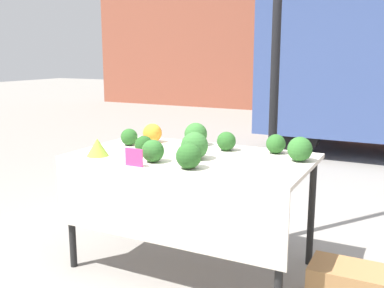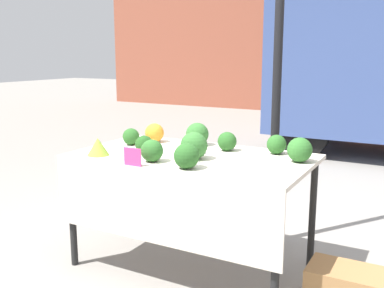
{
  "view_description": "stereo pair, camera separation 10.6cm",
  "coord_description": "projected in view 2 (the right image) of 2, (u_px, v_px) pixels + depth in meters",
  "views": [
    {
      "loc": [
        1.42,
        -2.79,
        1.56
      ],
      "look_at": [
        0.0,
        0.0,
        0.93
      ],
      "focal_mm": 42.0,
      "sensor_mm": 36.0,
      "label": 1
    },
    {
      "loc": [
        1.51,
        -2.74,
        1.56
      ],
      "look_at": [
        0.0,
        0.0,
        0.93
      ],
      "focal_mm": 42.0,
      "sensor_mm": 36.0,
      "label": 2
    }
  ],
  "objects": [
    {
      "name": "broccoli_head_2",
      "position": [
        144.0,
        145.0,
        3.24
      ],
      "size": [
        0.13,
        0.13,
        0.13
      ],
      "color": "#23511E",
      "rests_on": "market_table"
    },
    {
      "name": "market_table",
      "position": [
        187.0,
        171.0,
        3.17
      ],
      "size": [
        1.68,
        0.96,
        0.85
      ],
      "color": "beige",
      "rests_on": "ground_plane"
    },
    {
      "name": "price_sign",
      "position": [
        133.0,
        157.0,
        2.89
      ],
      "size": [
        0.13,
        0.01,
        0.12
      ],
      "color": "#E53D84",
      "rests_on": "market_table"
    },
    {
      "name": "broccoli_head_6",
      "position": [
        195.0,
        147.0,
        3.23
      ],
      "size": [
        0.11,
        0.11,
        0.11
      ],
      "color": "#336B2D",
      "rests_on": "market_table"
    },
    {
      "name": "romanesco_head",
      "position": [
        98.0,
        147.0,
        3.19
      ],
      "size": [
        0.16,
        0.16,
        0.12
      ],
      "color": "#93B238",
      "rests_on": "market_table"
    },
    {
      "name": "tent_pole",
      "position": [
        276.0,
        98.0,
        3.55
      ],
      "size": [
        0.07,
        0.07,
        2.43
      ],
      "color": "black",
      "rests_on": "ground_plane"
    },
    {
      "name": "broccoli_head_8",
      "position": [
        194.0,
        146.0,
        3.06
      ],
      "size": [
        0.19,
        0.19,
        0.19
      ],
      "color": "#336B2D",
      "rests_on": "market_table"
    },
    {
      "name": "broccoli_head_0",
      "position": [
        152.0,
        151.0,
        2.99
      ],
      "size": [
        0.15,
        0.15,
        0.15
      ],
      "color": "#2D6628",
      "rests_on": "market_table"
    },
    {
      "name": "broccoli_head_5",
      "position": [
        131.0,
        137.0,
        3.55
      ],
      "size": [
        0.13,
        0.13,
        0.13
      ],
      "color": "#285B23",
      "rests_on": "market_table"
    },
    {
      "name": "ground_plane",
      "position": [
        192.0,
        265.0,
        3.38
      ],
      "size": [
        40.0,
        40.0,
        0.0
      ],
      "primitive_type": "plane",
      "color": "gray"
    },
    {
      "name": "broccoli_head_9",
      "position": [
        277.0,
        144.0,
        3.23
      ],
      "size": [
        0.14,
        0.14,
        0.14
      ],
      "color": "#285B23",
      "rests_on": "market_table"
    },
    {
      "name": "broccoli_head_1",
      "position": [
        300.0,
        150.0,
        2.98
      ],
      "size": [
        0.17,
        0.17,
        0.17
      ],
      "color": "#2D6628",
      "rests_on": "market_table"
    },
    {
      "name": "broccoli_head_3",
      "position": [
        227.0,
        141.0,
        3.34
      ],
      "size": [
        0.14,
        0.14,
        0.14
      ],
      "color": "#285B23",
      "rests_on": "market_table"
    },
    {
      "name": "broccoli_head_4",
      "position": [
        187.0,
        156.0,
        2.81
      ],
      "size": [
        0.16,
        0.16,
        0.16
      ],
      "color": "#285B23",
      "rests_on": "market_table"
    },
    {
      "name": "orange_cauliflower",
      "position": [
        154.0,
        133.0,
        3.66
      ],
      "size": [
        0.16,
        0.16,
        0.16
      ],
      "color": "orange",
      "rests_on": "market_table"
    },
    {
      "name": "broccoli_head_7",
      "position": [
        197.0,
        134.0,
        3.53
      ],
      "size": [
        0.18,
        0.18,
        0.18
      ],
      "color": "#336B2D",
      "rests_on": "market_table"
    }
  ]
}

